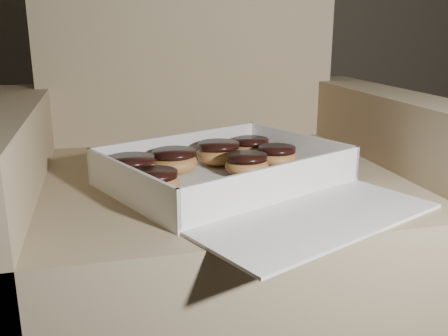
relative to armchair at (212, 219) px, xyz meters
name	(u,v)px	position (x,y,z in m)	size (l,w,h in m)	color
armchair	(212,219)	(0.00, 0.00, 0.00)	(0.88, 0.74, 0.92)	#8C7A59
bakery_box	(240,181)	(0.01, -0.17, 0.13)	(0.53, 0.57, 0.07)	white
donut_a	(130,169)	(-0.17, -0.11, 0.15)	(0.09, 0.09, 0.05)	#BC8741
donut_b	(251,147)	(0.08, 0.00, 0.15)	(0.08, 0.08, 0.04)	#BC8741
donut_c	(155,182)	(-0.14, -0.19, 0.15)	(0.08, 0.08, 0.04)	#BC8741
donut_d	(174,161)	(-0.09, -0.08, 0.15)	(0.09, 0.09, 0.04)	#BC8741
donut_e	(247,164)	(0.04, -0.12, 0.15)	(0.08, 0.08, 0.04)	#BC8741
donut_f	(219,153)	(0.01, -0.04, 0.15)	(0.09, 0.09, 0.04)	#BC8741
donut_g	(277,156)	(0.11, -0.08, 0.15)	(0.08, 0.08, 0.04)	#BC8741
crumb_a	(291,186)	(0.09, -0.20, 0.13)	(0.01, 0.01, 0.00)	black
crumb_b	(168,201)	(-0.12, -0.23, 0.13)	(0.01, 0.01, 0.00)	black
crumb_c	(313,167)	(0.17, -0.11, 0.13)	(0.01, 0.01, 0.00)	black
crumb_d	(269,188)	(0.05, -0.21, 0.13)	(0.01, 0.01, 0.00)	black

